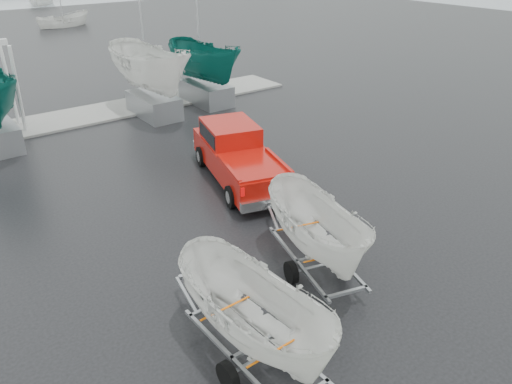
% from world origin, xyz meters
% --- Properties ---
extents(ground_plane, '(120.00, 120.00, 0.00)m').
position_xyz_m(ground_plane, '(0.00, 0.00, 0.00)').
color(ground_plane, black).
rests_on(ground_plane, ground).
extents(dock, '(30.00, 3.00, 0.12)m').
position_xyz_m(dock, '(0.00, 13.00, 0.05)').
color(dock, gray).
rests_on(dock, ground).
extents(pickup_truck, '(3.44, 6.08, 1.92)m').
position_xyz_m(pickup_truck, '(5.40, 2.54, 1.00)').
color(pickup_truck, '#9D0F08').
rests_on(pickup_truck, ground).
extents(trailer_hitched, '(2.11, 3.79, 4.93)m').
position_xyz_m(trailer_hitched, '(3.67, -3.59, 2.68)').
color(trailer_hitched, gray).
rests_on(trailer_hitched, ground).
extents(trailer_parked, '(1.79, 3.62, 5.00)m').
position_xyz_m(trailer_parked, '(0.40, -5.21, 2.71)').
color(trailer_parked, gray).
rests_on(trailer_parked, ground).
extents(keelboat_2, '(2.51, 3.20, 10.68)m').
position_xyz_m(keelboat_2, '(6.23, 11.00, 3.98)').
color(keelboat_2, gray).
rests_on(keelboat_2, ground).
extents(keelboat_3, '(2.22, 3.20, 10.38)m').
position_xyz_m(keelboat_3, '(9.49, 11.30, 3.50)').
color(keelboat_3, gray).
rests_on(keelboat_3, ground).
extents(moored_boat_2, '(2.44, 2.39, 10.79)m').
position_xyz_m(moored_boat_2, '(11.90, 42.48, 0.01)').
color(moored_boat_2, silver).
rests_on(moored_boat_2, ground).
extents(moored_boat_3, '(3.96, 3.99, 11.84)m').
position_xyz_m(moored_boat_3, '(15.97, 64.20, 0.00)').
color(moored_boat_3, silver).
rests_on(moored_boat_3, ground).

